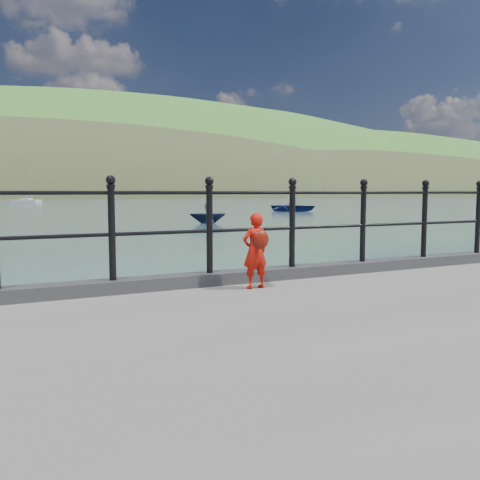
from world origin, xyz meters
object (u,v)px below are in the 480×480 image
child (255,250)px  sailboat_deep (26,202)px  launch_blue (294,207)px  launch_navy (208,214)px  railing (253,218)px

child → sailboat_deep: size_ratio=0.11×
child → launch_blue: 50.40m
child → launch_navy: 29.03m
railing → child: bearing=-113.5°
launch_blue → sailboat_deep: (-24.11, 55.72, -0.18)m
child → railing: bearing=-117.9°
railing → launch_blue: bearing=57.3°
railing → sailboat_deep: sailboat_deep is taller
sailboat_deep → child: bearing=-45.5°
launch_blue → sailboat_deep: sailboat_deep is taller
launch_navy → sailboat_deep: sailboat_deep is taller
railing → launch_navy: size_ratio=7.34×
launch_blue → railing: bearing=-155.6°
launch_navy → railing: bearing=171.8°
child → launch_blue: bearing=-127.0°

